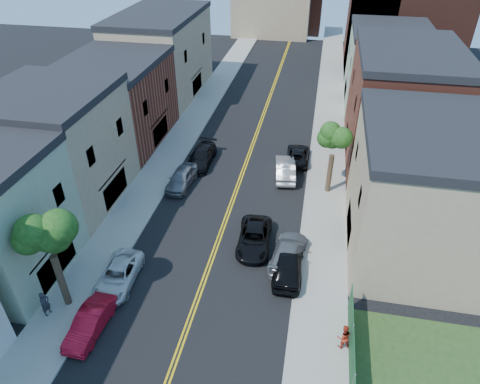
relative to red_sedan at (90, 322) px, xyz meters
The scene contains 26 objects.
sidewalk_left 27.69m from the red_sedan, 94.97° to the left, with size 3.20×100.00×0.15m, color gray.
sidewalk_right 30.67m from the red_sedan, 64.08° to the left, with size 3.20×100.00×0.15m, color gray.
curb_left 27.59m from the red_sedan, 91.35° to the left, with size 0.30×100.00×0.15m, color gray.
curb_right 29.94m from the red_sedan, 67.10° to the left, with size 0.30×100.00×0.15m, color gray.
bldg_left_tan_near 15.65m from the red_sedan, 124.05° to the left, with size 9.00×10.00×9.00m, color #998466.
bldg_left_brick 25.28m from the red_sedan, 109.82° to the left, with size 9.00×12.00×8.00m, color brown.
bldg_left_tan_far 38.74m from the red_sedan, 102.75° to the left, with size 9.00×16.00×9.50m, color #998466.
bldg_right_tan 22.99m from the red_sedan, 30.70° to the left, with size 9.00×12.00×9.00m, color #998466.
bldg_right_brick 32.45m from the red_sedan, 52.68° to the left, with size 9.00×14.00×10.00m, color brown.
bldg_right_palegrn 44.26m from the red_sedan, 63.77° to the left, with size 9.00×12.00×8.50m, color gray.
church 59.21m from the red_sedan, 68.22° to the left, with size 16.20×14.20×22.60m.
backdrop_left 69.80m from the red_sedan, 88.76° to the left, with size 14.00×8.00×12.00m, color #998466.
backdrop_center 73.91m from the red_sedan, 85.73° to the left, with size 10.00×8.00×10.00m, color brown.
tree_left_mid 6.55m from the red_sedan, 146.30° to the left, with size 5.20×5.20×9.29m.
tree_right_far 22.69m from the red_sedan, 52.65° to the left, with size 4.40×4.40×8.03m.
red_sedan is the anchor object (origin of this frame).
white_pickup 3.95m from the red_sedan, 90.00° to the left, with size 2.21×4.78×1.33m, color silver.
grey_car_left 16.12m from the red_sedan, 88.03° to the left, with size 1.86×4.62×1.58m, color slate.
black_car_left 20.27m from the red_sedan, 86.47° to the left, with size 2.14×5.26×1.53m, color black.
grey_car_right 13.65m from the red_sedan, 37.21° to the left, with size 2.07×5.10×1.48m, color #5B5E63.
black_car_right 12.99m from the red_sedan, 32.31° to the left, with size 2.00×4.96×1.69m, color black.
silver_car_right 21.59m from the red_sedan, 64.00° to the left, with size 1.71×4.92×1.62m, color #A7A8AF.
dark_car_right_far 24.85m from the red_sedan, 65.33° to the left, with size 2.13×4.63×1.29m, color black.
black_suv_lane 12.47m from the red_sedan, 48.63° to the left, with size 2.34×5.07×1.41m, color black.
pedestrian_left 3.21m from the red_sedan, behind, with size 0.64×0.42×1.76m, color #25252C.
pedestrian_right 14.69m from the red_sedan, ahead, with size 0.81×0.63×1.67m, color #AD2B1A.
Camera 1 is at (6.29, -2.03, 21.21)m, focal length 32.02 mm.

